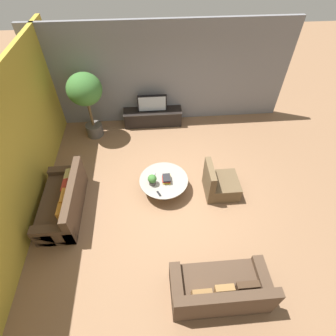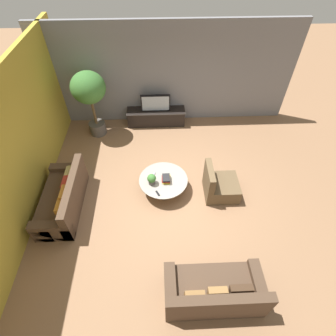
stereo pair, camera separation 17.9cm
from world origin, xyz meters
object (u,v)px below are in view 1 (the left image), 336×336
at_px(media_console, 153,117).
at_px(coffee_table, 164,183).
at_px(television, 152,103).
at_px(armchair_wicker, 219,184).
at_px(couch_near_entry, 220,290).
at_px(couch_by_wall, 64,202).
at_px(potted_plant_tabletop, 152,180).
at_px(potted_palm_tall, 86,94).

xyz_separation_m(media_console, coffee_table, (0.15, -2.77, 0.01)).
xyz_separation_m(media_console, television, (0.00, -0.00, 0.49)).
bearing_deg(media_console, armchair_wicker, -62.97).
distance_m(coffee_table, couch_near_entry, 2.73).
bearing_deg(couch_by_wall, coffee_table, 100.13).
height_order(media_console, couch_by_wall, couch_by_wall).
bearing_deg(couch_near_entry, armchair_wicker, -102.22).
bearing_deg(couch_by_wall, television, 145.73).
relative_size(couch_by_wall, armchair_wicker, 2.16).
xyz_separation_m(armchair_wicker, potted_plant_tabletop, (-1.63, 0.06, 0.26)).
bearing_deg(potted_palm_tall, couch_by_wall, -97.72).
distance_m(couch_by_wall, armchair_wicker, 3.68).
distance_m(couch_near_entry, armchair_wicker, 2.49).
bearing_deg(television, armchair_wicker, -62.96).
distance_m(media_console, armchair_wicker, 3.30).
height_order(coffee_table, potted_palm_tall, potted_palm_tall).
distance_m(potted_palm_tall, potted_plant_tabletop, 3.10).
height_order(couch_near_entry, potted_palm_tall, potted_palm_tall).
bearing_deg(media_console, coffee_table, -86.88).
bearing_deg(potted_plant_tabletop, armchair_wicker, -2.11).
xyz_separation_m(coffee_table, potted_plant_tabletop, (-0.28, -0.11, 0.26)).
relative_size(television, potted_palm_tall, 0.45).
height_order(couch_near_entry, armchair_wicker, armchair_wicker).
bearing_deg(coffee_table, armchair_wicker, -7.07).
distance_m(couch_by_wall, potted_plant_tabletop, 2.08).
distance_m(couch_near_entry, potted_palm_tall, 5.79).
xyz_separation_m(coffee_table, potted_palm_tall, (-1.95, 2.36, 1.13)).
bearing_deg(couch_by_wall, potted_palm_tall, 172.28).
bearing_deg(armchair_wicker, potted_plant_tabletop, 87.89).
height_order(television, potted_plant_tabletop, television).
relative_size(television, couch_by_wall, 0.48).
xyz_separation_m(armchair_wicker, potted_palm_tall, (-3.30, 2.52, 1.13)).
distance_m(coffee_table, potted_plant_tabletop, 0.39).
bearing_deg(armchair_wicker, couch_by_wall, 93.86).
bearing_deg(potted_plant_tabletop, couch_by_wall, -171.45).
xyz_separation_m(couch_by_wall, couch_near_entry, (3.15, -2.19, -0.00)).
height_order(coffee_table, potted_plant_tabletop, potted_plant_tabletop).
relative_size(potted_palm_tall, potted_plant_tabletop, 7.05).
xyz_separation_m(couch_by_wall, potted_palm_tall, (0.38, 2.77, 1.11)).
bearing_deg(couch_by_wall, couch_near_entry, 55.22).
xyz_separation_m(couch_near_entry, potted_palm_tall, (-2.77, 4.96, 1.12)).
relative_size(couch_near_entry, armchair_wicker, 2.03).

